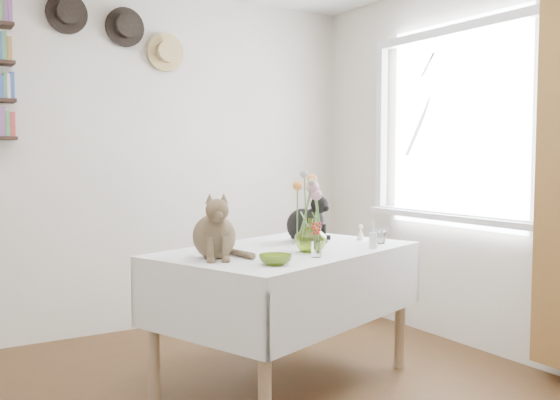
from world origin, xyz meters
TOP-DOWN VIEW (x-y plane):
  - room at (0.00, 0.00)m, footprint 4.08×4.58m
  - window at (1.97, 0.80)m, footprint 0.12×1.52m
  - dining_table at (0.58, 0.73)m, footprint 1.66×1.35m
  - tabby_cat at (0.10, 0.64)m, footprint 0.31×0.35m
  - black_cat at (0.81, 0.91)m, footprint 0.29×0.32m
  - flower_vase at (0.63, 0.56)m, footprint 0.19×0.19m
  - green_bowl at (0.26, 0.32)m, footprint 0.22×0.22m
  - drinking_glass at (1.16, 0.61)m, footprint 0.12×0.12m
  - candlestick at (1.00, 0.48)m, footprint 0.04×0.04m
  - berry_jar at (0.56, 0.40)m, footprint 0.05×0.05m
  - porcelain_figurine at (1.16, 0.79)m, footprint 0.05×0.05m
  - flower_bouquet at (0.63, 0.58)m, footprint 0.17×0.12m
  - wall_hats at (0.12, 2.19)m, footprint 0.98×0.09m

SIDE VIEW (x-z plane):
  - dining_table at x=0.58m, z-range 0.19..0.96m
  - green_bowl at x=0.26m, z-range 0.77..0.82m
  - porcelain_figurine at x=1.16m, z-range 0.76..0.86m
  - drinking_glass at x=1.16m, z-range 0.77..0.86m
  - candlestick at x=1.00m, z-range 0.74..0.90m
  - flower_vase at x=0.63m, z-range 0.77..0.95m
  - berry_jar at x=0.56m, z-range 0.76..0.96m
  - black_cat at x=0.81m, z-range 0.77..1.08m
  - tabby_cat at x=0.10m, z-range 0.77..1.11m
  - flower_bouquet at x=0.63m, z-range 0.91..1.31m
  - room at x=0.00m, z-range -0.04..2.54m
  - window at x=1.97m, z-range 0.74..2.06m
  - wall_hats at x=0.12m, z-range 1.93..2.41m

